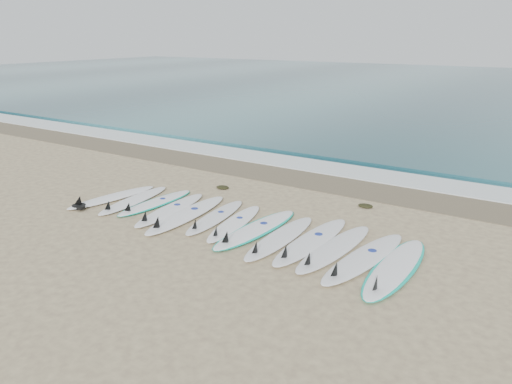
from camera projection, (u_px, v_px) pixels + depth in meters
The scene contains 21 objects.
ground at pixel (234, 226), 10.77m from camera, with size 120.00×120.00×0.00m, color tan.
ocean at pixel (489, 90), 36.73m from camera, with size 120.00×55.00×0.03m, color #275C66.
wet_sand_band at pixel (318, 181), 14.05m from camera, with size 120.00×1.80×0.01m, color brown.
foam_band at pixel (338, 170), 15.16m from camera, with size 120.00×1.40×0.04m, color silver.
wave_crest at pixel (357, 159), 16.35m from camera, with size 120.00×1.00×0.10m, color #275C66.
surfboard_0 at pixel (110, 197), 12.47m from camera, with size 0.88×2.55×0.32m.
surfboard_1 at pixel (132, 200), 12.25m from camera, with size 0.80×2.53×0.32m.
surfboard_2 at pixel (155, 203), 12.11m from camera, with size 0.64×2.40×0.30m.
surfboard_3 at pixel (169, 210), 11.58m from camera, with size 0.86×2.66×0.33m.
surfboard_4 at pixel (185, 215), 11.26m from camera, with size 0.85×2.95×0.37m.
surfboard_5 at pixel (214, 217), 11.13m from camera, with size 0.86×2.49×0.31m.
surfboard_6 at pixel (234, 223), 10.77m from camera, with size 0.91×2.47×0.31m.
surfboard_7 at pixel (255, 229), 10.45m from camera, with size 0.81×2.80×0.35m.
surfboard_8 at pixel (279, 238), 9.99m from camera, with size 0.63×2.68×0.34m.
surfboard_9 at pixel (310, 241), 9.81m from camera, with size 0.65×2.87×0.37m.
surfboard_10 at pixel (333, 249), 9.49m from camera, with size 0.74×2.79×0.35m.
surfboard_11 at pixel (363, 258), 9.08m from camera, with size 0.94×2.91×0.37m.
surfboard_12 at pixel (395, 268), 8.73m from camera, with size 0.72×2.86×0.36m.
seaweed_near at pixel (223, 187), 13.37m from camera, with size 0.36×0.28×0.07m, color black.
seaweed_far at pixel (366, 206), 11.93m from camera, with size 0.36×0.28×0.07m, color black.
leash_coil at pixel (79, 207), 11.82m from camera, with size 0.46×0.36×0.11m.
Camera 1 is at (5.87, -8.16, 3.97)m, focal length 35.00 mm.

